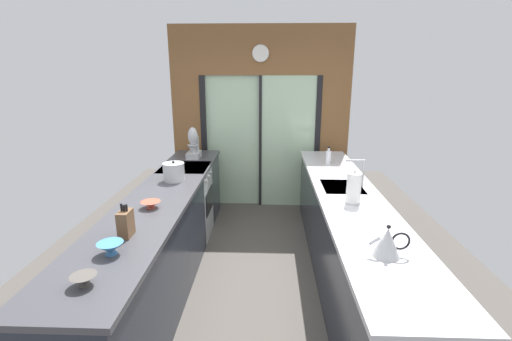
# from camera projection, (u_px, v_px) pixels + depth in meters

# --- Properties ---
(ground_plane) EXTENTS (5.04, 7.60, 0.02)m
(ground_plane) POSITION_uv_depth(u_px,v_px,m) (256.00, 263.00, 4.00)
(ground_plane) COLOR #4C4742
(back_wall_unit) EXTENTS (2.64, 0.12, 2.70)m
(back_wall_unit) POSITION_uv_depth(u_px,v_px,m) (260.00, 108.00, 5.31)
(back_wall_unit) COLOR brown
(back_wall_unit) RESTS_ON ground_plane
(left_counter_run) EXTENTS (0.62, 3.80, 0.92)m
(left_counter_run) POSITION_uv_depth(u_px,v_px,m) (161.00, 242.00, 3.45)
(left_counter_run) COLOR #1E232D
(left_counter_run) RESTS_ON ground_plane
(right_counter_run) EXTENTS (0.62, 3.80, 0.92)m
(right_counter_run) POSITION_uv_depth(u_px,v_px,m) (346.00, 238.00, 3.55)
(right_counter_run) COLOR #1E232D
(right_counter_run) RESTS_ON ground_plane
(sink_faucet) EXTENTS (0.19, 0.02, 0.29)m
(sink_faucet) POSITION_uv_depth(u_px,v_px,m) (360.00, 169.00, 3.61)
(sink_faucet) COLOR #B7BABC
(sink_faucet) RESTS_ON right_counter_run
(oven_range) EXTENTS (0.60, 0.60, 0.92)m
(oven_range) POSITION_uv_depth(u_px,v_px,m) (187.00, 202.00, 4.53)
(oven_range) COLOR #B7BABC
(oven_range) RESTS_ON ground_plane
(mixing_bowl_near) EXTENTS (0.15, 0.15, 0.06)m
(mixing_bowl_near) POSITION_uv_depth(u_px,v_px,m) (84.00, 280.00, 1.98)
(mixing_bowl_near) COLOR #514C47
(mixing_bowl_near) RESTS_ON left_counter_run
(mixing_bowl_mid) EXTENTS (0.17, 0.17, 0.08)m
(mixing_bowl_mid) POSITION_uv_depth(u_px,v_px,m) (111.00, 248.00, 2.31)
(mixing_bowl_mid) COLOR teal
(mixing_bowl_mid) RESTS_ON left_counter_run
(mixing_bowl_far) EXTENTS (0.17, 0.17, 0.06)m
(mixing_bowl_far) POSITION_uv_depth(u_px,v_px,m) (151.00, 204.00, 3.09)
(mixing_bowl_far) COLOR #BC4C38
(mixing_bowl_far) RESTS_ON left_counter_run
(knife_block) EXTENTS (0.08, 0.14, 0.25)m
(knife_block) POSITION_uv_depth(u_px,v_px,m) (126.00, 223.00, 2.55)
(knife_block) COLOR brown
(knife_block) RESTS_ON left_counter_run
(stand_mixer) EXTENTS (0.17, 0.27, 0.42)m
(stand_mixer) POSITION_uv_depth(u_px,v_px,m) (194.00, 146.00, 4.83)
(stand_mixer) COLOR #B7BABC
(stand_mixer) RESTS_ON left_counter_run
(stock_pot) EXTENTS (0.23, 0.23, 0.22)m
(stock_pot) POSITION_uv_depth(u_px,v_px,m) (174.00, 172.00, 3.84)
(stock_pot) COLOR #B7BABC
(stock_pot) RESTS_ON left_counter_run
(kettle) EXTENTS (0.27, 0.18, 0.22)m
(kettle) POSITION_uv_depth(u_px,v_px,m) (387.00, 242.00, 2.28)
(kettle) COLOR #B7BABC
(kettle) RESTS_ON right_counter_run
(soap_bottle) EXTENTS (0.07, 0.07, 0.22)m
(soap_bottle) POSITION_uv_depth(u_px,v_px,m) (328.00, 157.00, 4.54)
(soap_bottle) COLOR silver
(soap_bottle) RESTS_ON right_counter_run
(paper_towel_roll) EXTENTS (0.15, 0.15, 0.31)m
(paper_towel_roll) POSITION_uv_depth(u_px,v_px,m) (354.00, 188.00, 3.18)
(paper_towel_roll) COLOR #B7BABC
(paper_towel_roll) RESTS_ON right_counter_run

